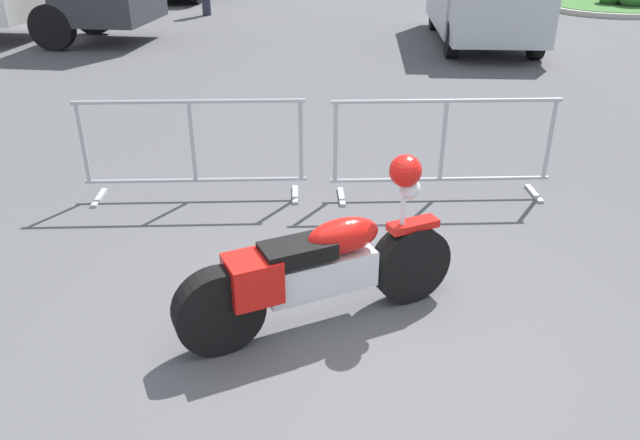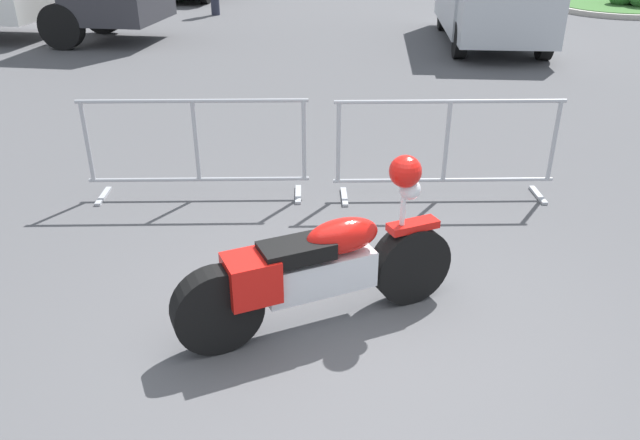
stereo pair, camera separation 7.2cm
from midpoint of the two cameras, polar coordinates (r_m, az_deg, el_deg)
name	(u,v)px [view 1 (the left image)]	position (r m, az deg, el deg)	size (l,w,h in m)	color
ground_plane	(366,353)	(4.46, 3.75, -12.05)	(120.00, 120.00, 0.00)	#4C4C4F
motorcycle	(321,268)	(4.49, -0.41, -4.40)	(2.05, 1.04, 1.22)	black
crowd_barrier_near	(193,148)	(6.60, -11.83, 6.42)	(2.33, 0.50, 1.07)	#9EA0A5
crowd_barrier_far	(443,148)	(6.60, 10.85, 6.52)	(2.33, 0.50, 1.07)	#9EA0A5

